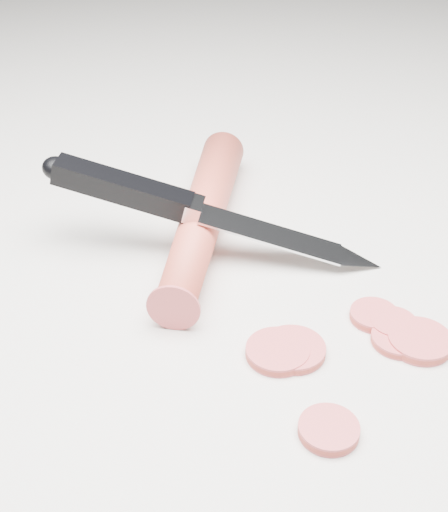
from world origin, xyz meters
TOP-DOWN VIEW (x-y plane):
  - ground at (0.00, 0.00)m, footprint 2.40×2.40m
  - carrot at (-0.01, 0.09)m, footprint 0.18×0.17m
  - carrot_slice_0 at (-0.07, -0.10)m, footprint 0.03×0.03m
  - carrot_slice_1 at (-0.05, -0.04)m, footprint 0.04×0.04m
  - carrot_slice_2 at (0.02, -0.06)m, footprint 0.03×0.03m
  - carrot_slice_3 at (0.01, -0.08)m, footprint 0.03×0.03m
  - carrot_slice_4 at (0.02, -0.09)m, footprint 0.04×0.04m
  - carrot_slice_5 at (-0.04, -0.05)m, footprint 0.04×0.04m
  - carrot_slice_6 at (0.02, -0.07)m, footprint 0.03×0.03m
  - kitchen_knife at (-0.01, 0.07)m, footprint 0.19×0.20m

SIDE VIEW (x-z plane):
  - ground at x=0.00m, z-range 0.00..0.00m
  - carrot_slice_3 at x=0.01m, z-range 0.00..0.01m
  - carrot_slice_5 at x=-0.04m, z-range 0.00..0.01m
  - carrot_slice_2 at x=0.02m, z-range 0.00..0.01m
  - carrot_slice_1 at x=-0.05m, z-range 0.00..0.01m
  - carrot_slice_6 at x=0.02m, z-range 0.00..0.01m
  - carrot_slice_0 at x=-0.07m, z-range 0.00..0.01m
  - carrot_slice_4 at x=0.02m, z-range 0.00..0.01m
  - carrot at x=-0.01m, z-range 0.00..0.03m
  - kitchen_knife at x=-0.01m, z-range 0.00..0.07m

